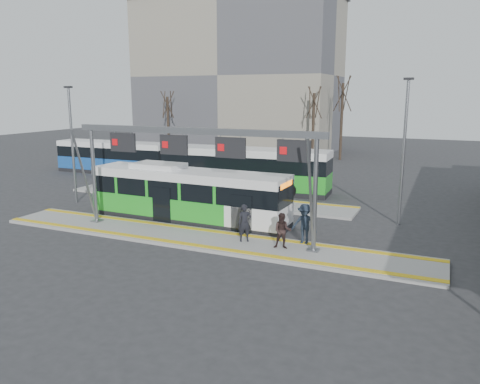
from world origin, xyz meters
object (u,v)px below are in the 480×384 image
object	(u,v)px
passenger_a	(245,223)
passenger_b	(282,231)
hero_bus	(188,196)
gantry	(194,150)
passenger_c	(305,224)

from	to	relation	value
passenger_a	passenger_b	bearing A→B (deg)	-38.89
hero_bus	passenger_a	size ratio (longest dim) A/B	6.51
gantry	passenger_b	xyz separation A→B (m)	(4.50, -0.22, -3.34)
passenger_b	passenger_c	xyz separation A→B (m)	(0.70, 1.07, 0.12)
gantry	passenger_c	size ratio (longest dim) A/B	6.98
passenger_b	hero_bus	bearing A→B (deg)	141.38
gantry	hero_bus	xyz separation A→B (m)	(-1.95, 2.59, -2.87)
passenger_a	hero_bus	bearing A→B (deg)	120.38
gantry	passenger_c	bearing A→B (deg)	9.24
hero_bus	passenger_b	distance (m)	7.05
gantry	passenger_a	bearing A→B (deg)	1.51
gantry	passenger_a	size ratio (longest dim) A/B	7.43
hero_bus	passenger_c	size ratio (longest dim) A/B	6.12
gantry	passenger_a	distance (m)	4.15
hero_bus	passenger_c	bearing A→B (deg)	-12.37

